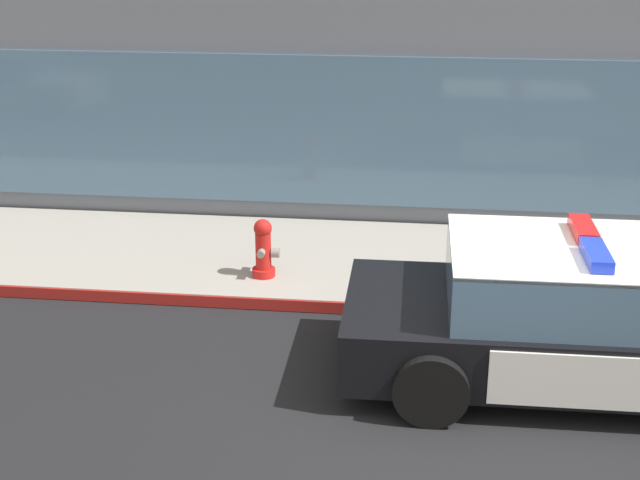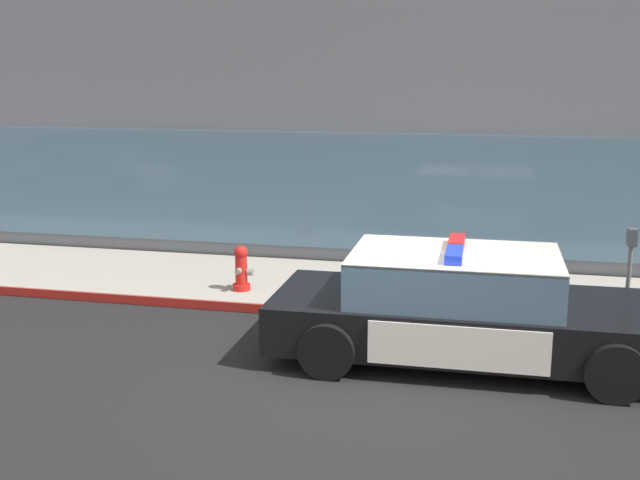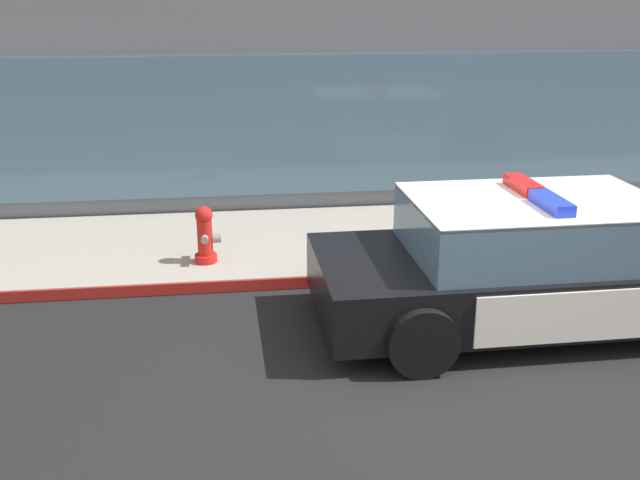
{
  "view_description": "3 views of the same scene",
  "coord_description": "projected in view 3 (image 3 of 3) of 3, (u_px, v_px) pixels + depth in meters",
  "views": [
    {
      "loc": [
        -0.55,
        -7.34,
        4.28
      ],
      "look_at": [
        -1.56,
        1.03,
        1.2
      ],
      "focal_mm": 49.91,
      "sensor_mm": 36.0,
      "label": 1
    },
    {
      "loc": [
        1.43,
        -8.75,
        3.57
      ],
      "look_at": [
        -1.05,
        2.1,
        1.13
      ],
      "focal_mm": 43.19,
      "sensor_mm": 36.0,
      "label": 2
    },
    {
      "loc": [
        -2.13,
        -6.26,
        3.43
      ],
      "look_at": [
        -1.17,
        1.12,
        0.87
      ],
      "focal_mm": 41.25,
      "sensor_mm": 36.0,
      "label": 3
    }
  ],
  "objects": [
    {
      "name": "fire_hydrant",
      "position": [
        205.0,
        235.0,
        9.16
      ],
      "size": [
        0.34,
        0.39,
        0.73
      ],
      "color": "red",
      "rests_on": "sidewalk"
    },
    {
      "name": "ground",
      "position": [
        452.0,
        354.0,
        7.25
      ],
      "size": [
        48.0,
        48.0,
        0.0
      ],
      "primitive_type": "plane",
      "color": "black"
    },
    {
      "name": "sidewalk",
      "position": [
        382.0,
        239.0,
        10.32
      ],
      "size": [
        48.0,
        2.85,
        0.15
      ],
      "primitive_type": "cube",
      "color": "#A39E93",
      "rests_on": "ground"
    },
    {
      "name": "curb_red_paint",
      "position": [
        407.0,
        277.0,
        8.97
      ],
      "size": [
        28.8,
        0.04,
        0.14
      ],
      "primitive_type": "cube",
      "color": "maroon",
      "rests_on": "ground"
    },
    {
      "name": "police_cruiser",
      "position": [
        542.0,
        262.0,
        7.76
      ],
      "size": [
        4.92,
        2.19,
        1.49
      ],
      "rotation": [
        0.0,
        0.0,
        0.01
      ],
      "color": "black",
      "rests_on": "ground"
    }
  ]
}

